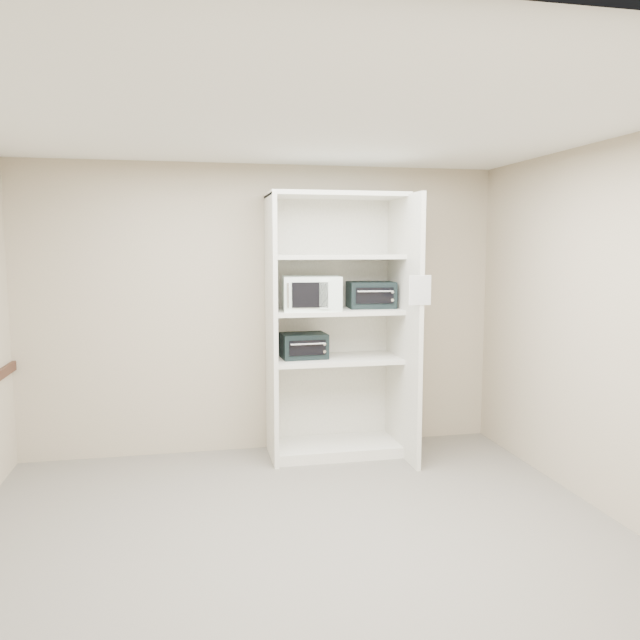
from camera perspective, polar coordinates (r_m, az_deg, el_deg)
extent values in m
cube|color=#5F5952|center=(4.37, -1.64, -19.63)|extent=(4.50, 4.00, 0.01)
cube|color=white|center=(3.99, -1.77, 17.68)|extent=(4.50, 4.00, 0.01)
cube|color=tan|center=(5.93, -5.05, 0.98)|extent=(4.50, 0.02, 2.70)
cube|color=tan|center=(2.07, 8.10, -10.02)|extent=(4.50, 0.02, 2.70)
cube|color=tan|center=(4.88, 25.31, -0.89)|extent=(0.02, 4.00, 2.70)
cube|color=white|center=(5.63, -4.46, -0.85)|extent=(0.04, 0.60, 2.40)
cube|color=white|center=(5.76, 7.66, -0.72)|extent=(0.04, 0.90, 2.40)
cube|color=white|center=(6.03, 0.84, -0.33)|extent=(1.24, 0.02, 2.40)
cube|color=white|center=(6.01, 1.42, -11.60)|extent=(1.16, 0.56, 0.10)
cube|color=white|center=(5.80, 1.44, -3.61)|extent=(1.16, 0.56, 0.04)
cube|color=white|center=(5.74, 1.46, 0.82)|extent=(1.16, 0.56, 0.04)
cube|color=white|center=(5.71, 1.47, 5.81)|extent=(1.16, 0.56, 0.04)
cube|color=white|center=(5.73, 1.49, 11.32)|extent=(1.24, 0.60, 0.04)
cube|color=white|center=(5.62, -0.78, 2.46)|extent=(0.55, 0.44, 0.31)
cube|color=black|center=(5.85, 4.68, 2.31)|extent=(0.45, 0.35, 0.24)
cube|color=black|center=(5.75, -1.51, -2.36)|extent=(0.42, 0.33, 0.23)
cube|color=white|center=(5.29, 9.13, 2.70)|extent=(0.19, 0.02, 0.25)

